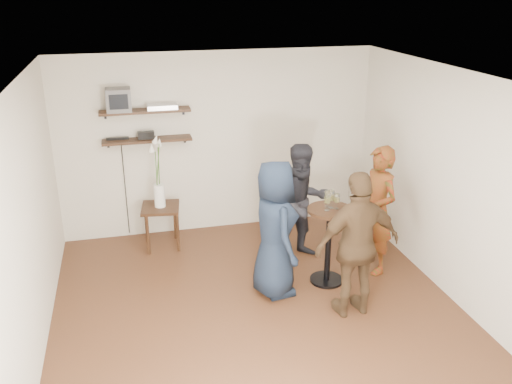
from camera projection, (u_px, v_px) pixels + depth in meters
room at (262, 210)px, 5.48m from camera, size 4.58×5.08×2.68m
shelf_upper at (145, 111)px, 7.21m from camera, size 1.20×0.25×0.04m
shelf_lower at (147, 140)px, 7.35m from camera, size 1.20×0.25×0.04m
crt_monitor at (118, 100)px, 7.07m from camera, size 0.32×0.30×0.30m
dvd_deck at (162, 107)px, 7.24m from camera, size 0.40×0.24×0.06m
radio at (146, 135)px, 7.33m from camera, size 0.22×0.10×0.10m
power_strip at (118, 139)px, 7.30m from camera, size 0.30×0.05×0.03m
side_table at (161, 213)px, 7.41m from camera, size 0.56×0.56×0.60m
vase_lilies at (159, 184)px, 7.25m from camera, size 0.20×0.20×1.03m
drinks_table at (329, 235)px, 6.48m from camera, size 0.53×0.53×0.97m
wine_glass_fl at (328, 199)px, 6.25m from camera, size 0.07×0.07×0.21m
wine_glass_fr at (337, 199)px, 6.30m from camera, size 0.06×0.06×0.19m
wine_glass_bl at (328, 196)px, 6.36m from camera, size 0.07×0.07×0.20m
wine_glass_br at (332, 196)px, 6.31m from camera, size 0.07×0.07×0.22m
person_plaid at (377, 210)px, 6.69m from camera, size 0.51×0.66×1.63m
person_dark at (303, 202)px, 7.02m from camera, size 0.84×0.70×1.57m
person_navy at (275, 229)px, 6.19m from camera, size 0.59×0.84×1.63m
person_brown at (358, 245)px, 5.78m from camera, size 1.00×0.47×1.66m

